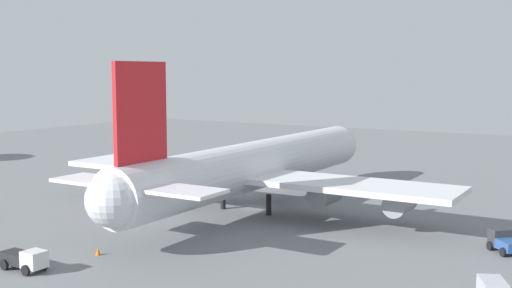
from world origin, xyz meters
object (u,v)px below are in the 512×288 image
safety_cone_tail (98,251)px  maintenance_van (25,259)px  cargo_airplane (255,166)px  cargo_loader (505,242)px  safety_cone_nose (329,176)px

safety_cone_tail → maintenance_van: bearing=162.6°
maintenance_van → cargo_airplane: bearing=-7.5°
maintenance_van → safety_cone_tail: (7.12, -2.24, -0.71)m
cargo_loader → safety_cone_nose: bearing=46.8°
cargo_loader → safety_cone_tail: bearing=122.5°
cargo_loader → cargo_airplane: bearing=81.6°
cargo_airplane → maintenance_van: cargo_airplane is taller
cargo_loader → safety_cone_nose: (32.32, 34.42, -0.67)m
cargo_airplane → cargo_loader: size_ratio=14.32×
cargo_airplane → safety_cone_nose: cargo_airplane is taller
cargo_airplane → maintenance_van: 34.92m
cargo_airplane → cargo_loader: (-4.83, -32.88, -4.73)m
safety_cone_nose → safety_cone_tail: safety_cone_nose is taller
maintenance_van → safety_cone_tail: maintenance_van is taller
cargo_loader → safety_cone_tail: 41.66m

